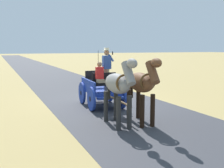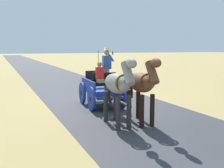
# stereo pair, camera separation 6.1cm
# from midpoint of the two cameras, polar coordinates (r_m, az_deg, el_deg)

# --- Properties ---
(ground_plane) EXTENTS (200.00, 200.00, 0.00)m
(ground_plane) POSITION_cam_midpoint_polar(r_m,az_deg,el_deg) (12.77, -1.73, -3.65)
(ground_plane) COLOR tan
(road_surface) EXTENTS (5.25, 160.00, 0.01)m
(road_surface) POSITION_cam_midpoint_polar(r_m,az_deg,el_deg) (12.77, -1.73, -3.64)
(road_surface) COLOR #38383D
(road_surface) RESTS_ON ground
(horse_drawn_carriage) EXTENTS (1.54, 4.52, 2.50)m
(horse_drawn_carriage) POSITION_cam_midpoint_polar(r_m,az_deg,el_deg) (11.62, -2.02, -0.71)
(horse_drawn_carriage) COLOR #1E3899
(horse_drawn_carriage) RESTS_ON ground
(horse_near_side) EXTENTS (0.68, 2.14, 2.21)m
(horse_near_side) POSITION_cam_midpoint_polar(r_m,az_deg,el_deg) (8.91, 6.43, -0.03)
(horse_near_side) COLOR brown
(horse_near_side) RESTS_ON ground
(horse_off_side) EXTENTS (0.60, 2.13, 2.21)m
(horse_off_side) POSITION_cam_midpoint_polar(r_m,az_deg,el_deg) (8.59, 1.51, -0.28)
(horse_off_side) COLOR gray
(horse_off_side) RESTS_ON ground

